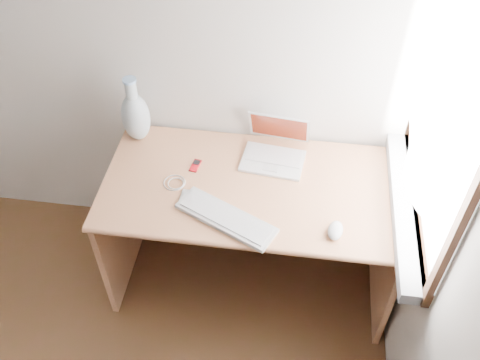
# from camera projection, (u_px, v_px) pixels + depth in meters

# --- Properties ---
(back_wall) EXTENTS (3.50, 0.04, 2.60)m
(back_wall) POSITION_uv_depth(u_px,v_px,m) (46.00, 22.00, 2.45)
(back_wall) COLOR silver
(back_wall) RESTS_ON floor
(window) EXTENTS (0.11, 0.99, 1.10)m
(window) POSITION_uv_depth(u_px,v_px,m) (439.00, 121.00, 1.99)
(window) COLOR white
(window) RESTS_ON right_wall
(desk) EXTENTS (1.41, 0.70, 0.74)m
(desk) POSITION_uv_depth(u_px,v_px,m) (254.00, 202.00, 2.71)
(desk) COLOR tan
(desk) RESTS_ON floor
(laptop) EXTENTS (0.32, 0.28, 0.20)m
(laptop) POSITION_uv_depth(u_px,v_px,m) (274.00, 149.00, 2.60)
(laptop) COLOR white
(laptop) RESTS_ON desk
(external_keyboard) EXTENTS (0.48, 0.32, 0.02)m
(external_keyboard) POSITION_uv_depth(u_px,v_px,m) (226.00, 218.00, 2.35)
(external_keyboard) COLOR silver
(external_keyboard) RESTS_ON desk
(mouse) EXTENTS (0.08, 0.12, 0.04)m
(mouse) POSITION_uv_depth(u_px,v_px,m) (335.00, 230.00, 2.29)
(mouse) COLOR white
(mouse) RESTS_ON desk
(ipod) EXTENTS (0.05, 0.09, 0.01)m
(ipod) POSITION_uv_depth(u_px,v_px,m) (195.00, 166.00, 2.59)
(ipod) COLOR #A40B14
(ipod) RESTS_ON desk
(cable_coil) EXTENTS (0.12, 0.12, 0.01)m
(cable_coil) POSITION_uv_depth(u_px,v_px,m) (174.00, 183.00, 2.51)
(cable_coil) COLOR silver
(cable_coil) RESTS_ON desk
(remote) EXTENTS (0.04, 0.09, 0.01)m
(remote) POSITION_uv_depth(u_px,v_px,m) (184.00, 197.00, 2.44)
(remote) COLOR silver
(remote) RESTS_ON desk
(vase) EXTENTS (0.14, 0.14, 0.36)m
(vase) POSITION_uv_depth(u_px,v_px,m) (136.00, 115.00, 2.63)
(vase) COLOR #B1C2CC
(vase) RESTS_ON desk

